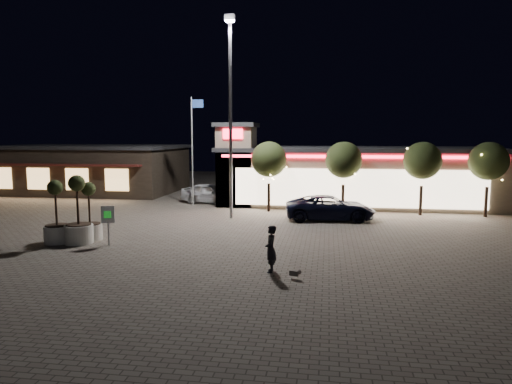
% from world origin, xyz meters
% --- Properties ---
extents(ground, '(90.00, 90.00, 0.00)m').
position_xyz_m(ground, '(0.00, 0.00, 0.00)').
color(ground, '#685F54').
rests_on(ground, ground).
extents(retail_building, '(20.40, 8.40, 6.10)m').
position_xyz_m(retail_building, '(9.51, 15.82, 2.21)').
color(retail_building, gray).
rests_on(retail_building, ground).
extents(restaurant_building, '(16.40, 11.00, 4.30)m').
position_xyz_m(restaurant_building, '(-14.00, 19.97, 2.16)').
color(restaurant_building, '#382D23').
rests_on(restaurant_building, ground).
extents(floodlight_pole, '(0.60, 0.40, 12.38)m').
position_xyz_m(floodlight_pole, '(2.00, 8.00, 7.02)').
color(floodlight_pole, gray).
rests_on(floodlight_pole, ground).
extents(flagpole, '(0.95, 0.10, 8.00)m').
position_xyz_m(flagpole, '(-1.90, 13.00, 4.74)').
color(flagpole, white).
rests_on(flagpole, ground).
extents(string_tree_a, '(2.42, 2.42, 4.79)m').
position_xyz_m(string_tree_a, '(4.00, 11.00, 3.56)').
color(string_tree_a, '#332319').
rests_on(string_tree_a, ground).
extents(string_tree_b, '(2.42, 2.42, 4.79)m').
position_xyz_m(string_tree_b, '(9.00, 11.00, 3.56)').
color(string_tree_b, '#332319').
rests_on(string_tree_b, ground).
extents(string_tree_c, '(2.42, 2.42, 4.79)m').
position_xyz_m(string_tree_c, '(14.00, 11.00, 3.56)').
color(string_tree_c, '#332319').
rests_on(string_tree_c, ground).
extents(string_tree_d, '(2.42, 2.42, 4.79)m').
position_xyz_m(string_tree_d, '(18.00, 11.00, 3.56)').
color(string_tree_d, '#332319').
rests_on(string_tree_d, ground).
extents(pickup_truck, '(5.70, 3.08, 1.52)m').
position_xyz_m(pickup_truck, '(8.15, 8.39, 0.76)').
color(pickup_truck, black).
rests_on(pickup_truck, ground).
extents(white_sedan, '(4.91, 2.93, 1.57)m').
position_xyz_m(white_sedan, '(-0.89, 14.00, 0.78)').
color(white_sedan, silver).
rests_on(white_sedan, ground).
extents(pedestrian, '(0.48, 0.68, 1.79)m').
position_xyz_m(pedestrian, '(5.90, -3.01, 0.90)').
color(pedestrian, black).
rests_on(pedestrian, ground).
extents(dog, '(0.45, 0.24, 0.24)m').
position_xyz_m(dog, '(6.91, -3.73, 0.24)').
color(dog, '#59514C').
rests_on(dog, ground).
extents(planter_left, '(1.18, 1.18, 2.90)m').
position_xyz_m(planter_left, '(-3.66, 0.97, 0.90)').
color(planter_left, beige).
rests_on(planter_left, ground).
extents(planter_mid, '(1.25, 1.25, 3.07)m').
position_xyz_m(planter_mid, '(-4.92, 0.14, 0.95)').
color(planter_mid, beige).
rests_on(planter_mid, ground).
extents(planter_right, '(1.34, 1.34, 3.30)m').
position_xyz_m(planter_right, '(-3.82, 0.19, 1.02)').
color(planter_right, beige).
rests_on(planter_right, ground).
extents(valet_sign, '(0.61, 0.21, 1.88)m').
position_xyz_m(valet_sign, '(-2.22, 0.04, 1.32)').
color(valet_sign, gray).
rests_on(valet_sign, ground).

